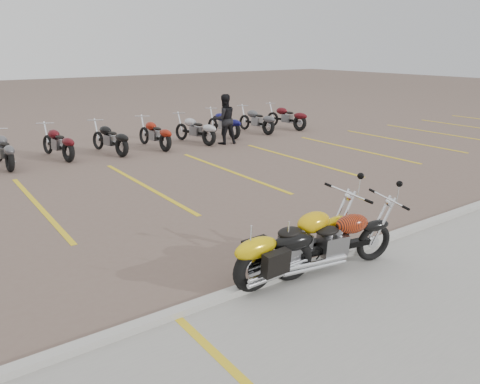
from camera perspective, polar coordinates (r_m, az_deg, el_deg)
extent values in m
plane|color=brown|center=(9.27, -1.03, -5.15)|extent=(100.00, 100.00, 0.00)
cube|color=#9E9B93|center=(6.51, 23.08, -17.17)|extent=(60.00, 5.00, 0.01)
cube|color=#ADAAA3|center=(7.82, 7.38, -9.28)|extent=(60.00, 0.18, 0.12)
torus|color=black|center=(8.19, 11.20, -5.90)|extent=(0.73, 0.15, 0.73)
torus|color=black|center=(7.09, 1.65, -9.39)|extent=(0.78, 0.21, 0.77)
cube|color=black|center=(7.58, 6.81, -7.08)|extent=(1.46, 0.18, 0.11)
cube|color=slate|center=(7.52, 6.52, -6.73)|extent=(0.48, 0.35, 0.38)
ellipsoid|color=#D7A40B|center=(7.64, 8.62, -3.71)|extent=(0.66, 0.38, 0.34)
ellipsoid|color=black|center=(7.31, 5.76, -4.94)|extent=(0.45, 0.30, 0.13)
torus|color=black|center=(8.34, 15.82, -6.02)|extent=(0.68, 0.23, 0.68)
torus|color=black|center=(7.45, 6.23, -8.31)|extent=(0.74, 0.30, 0.72)
cube|color=black|center=(7.84, 11.34, -6.71)|extent=(1.35, 0.37, 0.10)
cube|color=slate|center=(7.79, 11.05, -6.37)|extent=(0.49, 0.39, 0.35)
ellipsoid|color=black|center=(7.87, 13.22, -3.81)|extent=(0.65, 0.44, 0.31)
ellipsoid|color=black|center=(7.61, 10.34, -4.69)|extent=(0.45, 0.34, 0.12)
imported|color=black|center=(17.70, -1.91, 8.86)|extent=(1.03, 0.88, 1.86)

